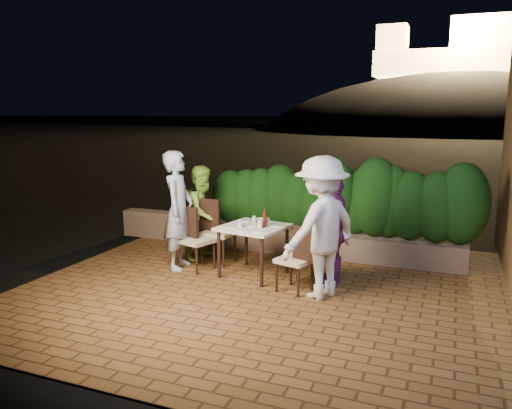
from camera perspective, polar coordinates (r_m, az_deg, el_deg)
The scene contains 29 objects.
ground at distance 6.49m, azimuth 2.21°, elevation -11.22°, with size 400.00×400.00×0.00m, color black.
terrace_floor at distance 6.95m, azimuth 3.62°, elevation -10.20°, with size 7.00×6.00×0.15m, color brown.
planter at distance 8.47m, azimuth 8.76°, elevation -4.50°, with size 4.20×0.55×0.40m, color #7C644E.
hedge at distance 8.30m, azimuth 8.90°, elevation 0.50°, with size 4.00×0.70×1.10m, color #11370F, non-canonical shape.
parapet at distance 9.56m, azimuth -9.04°, elevation -2.46°, with size 2.20×0.30×0.50m, color #7C644E.
hill at distance 65.99m, azimuth 21.74°, elevation 4.33°, with size 52.00×40.00×22.00m, color black.
fortress at distance 66.18m, azimuth 22.64°, elevation 16.89°, with size 26.00×8.00×8.00m, color #FFCC7A, non-canonical shape.
dining_table at distance 7.34m, azimuth -0.29°, elevation -5.32°, with size 0.87×0.87×0.75m, color white, non-canonical shape.
plate_nw at distance 7.21m, azimuth -2.91°, elevation -2.51°, with size 0.20×0.20×0.01m, color white.
plate_sw at distance 7.61m, azimuth -1.30°, elevation -1.80°, with size 0.21×0.21×0.01m, color white.
plate_ne at distance 6.93m, azimuth 0.47°, elevation -3.02°, with size 0.22×0.22×0.01m, color white.
plate_se at distance 7.26m, azimuth 2.68°, elevation -2.41°, with size 0.23×0.23×0.01m, color white.
plate_centre at distance 7.28m, azimuth -0.32°, elevation -2.37°, with size 0.20×0.20×0.01m, color white.
plate_front at distance 6.98m, azimuth -1.50°, elevation -2.94°, with size 0.21×0.21×0.01m, color white.
glass_nw at distance 7.17m, azimuth -1.80°, elevation -2.17°, with size 0.06×0.06×0.11m, color silver.
glass_sw at distance 7.44m, azimuth -0.21°, elevation -1.71°, with size 0.06×0.06×0.10m, color silver.
glass_ne at distance 7.10m, azimuth 0.48°, elevation -2.25°, with size 0.07×0.07×0.12m, color silver.
glass_se at distance 7.26m, azimuth 1.33°, elevation -1.95°, with size 0.07×0.07×0.12m, color silver.
beer_bottle at distance 7.17m, azimuth 0.99°, elevation -1.48°, with size 0.05×0.05×0.28m, color #541E0E, non-canonical shape.
bowl at distance 7.52m, azimuth 0.53°, elevation -1.81°, with size 0.18×0.18×0.04m, color white.
chair_left_front at distance 7.64m, azimuth -6.79°, elevation -3.93°, with size 0.45×0.45×0.96m, color black, non-canonical shape.
chair_left_back at distance 7.94m, azimuth -4.34°, elevation -3.09°, with size 0.47×0.47×1.03m, color black, non-canonical shape.
chair_right_front at distance 6.72m, azimuth 4.44°, elevation -6.16°, with size 0.42×0.42×0.91m, color black, non-canonical shape.
chair_right_back at distance 7.13m, azimuth 6.68°, elevation -5.36°, with size 0.41×0.41×0.88m, color black, non-canonical shape.
diner_blue at distance 7.67m, azimuth -8.86°, elevation -0.67°, with size 0.66×0.43×1.81m, color #A2B1D0.
diner_green at distance 8.15m, azimuth -6.03°, elevation -0.93°, with size 0.75×0.58×1.54m, color #92CF40.
diner_white at distance 6.46m, azimuth 7.46°, elevation -2.64°, with size 1.19×0.68×1.84m, color white.
diner_purple at distance 6.96m, azimuth 8.89°, elevation -2.91°, with size 0.91×0.38×1.56m, color #792A7F.
parapet_lamp at distance 9.21m, azimuth -5.96°, elevation -0.85°, with size 0.10×0.10×0.14m, color orange.
Camera 1 is at (2.00, -5.68, 2.39)m, focal length 35.00 mm.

